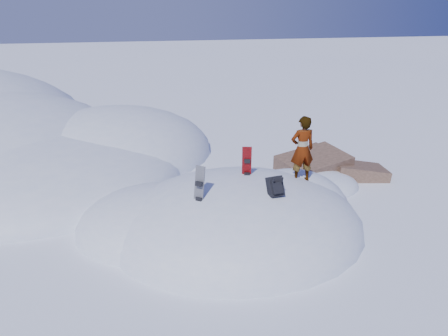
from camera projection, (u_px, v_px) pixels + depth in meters
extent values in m
plane|color=white|center=(238.00, 230.00, 12.09)|extent=(120.00, 120.00, 0.00)
ellipsoid|color=white|center=(238.00, 230.00, 12.09)|extent=(7.00, 6.00, 3.00)
ellipsoid|color=white|center=(157.00, 227.00, 12.22)|extent=(4.40, 4.00, 2.20)
ellipsoid|color=white|center=(290.00, 211.00, 13.16)|extent=(3.60, 3.20, 2.50)
ellipsoid|color=white|center=(42.00, 179.00, 15.52)|extent=(10.00, 9.00, 2.80)
ellipsoid|color=white|center=(115.00, 152.00, 18.28)|extent=(8.00, 8.00, 3.60)
ellipsoid|color=white|center=(52.00, 189.00, 14.70)|extent=(6.00, 5.00, 1.80)
cube|color=brown|center=(313.00, 173.00, 15.83)|extent=(2.82, 2.41, 1.62)
cube|color=brown|center=(358.00, 178.00, 15.84)|extent=(2.16, 1.80, 1.33)
cube|color=brown|center=(315.00, 163.00, 17.08)|extent=(2.08, 2.01, 1.10)
ellipsoid|color=white|center=(313.00, 187.00, 14.88)|extent=(3.20, 2.40, 1.00)
cube|color=#BE0A0F|center=(247.00, 169.00, 11.95)|extent=(0.30, 0.26, 1.37)
cube|color=black|center=(247.00, 161.00, 11.80)|extent=(0.19, 0.14, 0.12)
cube|color=black|center=(247.00, 175.00, 11.95)|extent=(0.19, 0.14, 0.12)
cube|color=black|center=(199.00, 193.00, 10.72)|extent=(0.36, 0.36, 1.37)
cube|color=black|center=(199.00, 184.00, 10.57)|extent=(0.20, 0.19, 0.12)
cube|color=black|center=(199.00, 199.00, 10.72)|extent=(0.20, 0.19, 0.12)
cube|color=black|center=(275.00, 186.00, 10.88)|extent=(0.43, 0.49, 0.56)
cube|color=black|center=(277.00, 188.00, 10.73)|extent=(0.28, 0.26, 0.30)
cylinder|color=black|center=(273.00, 184.00, 10.69)|extent=(0.04, 0.20, 0.38)
cylinder|color=black|center=(281.00, 183.00, 10.73)|extent=(0.04, 0.20, 0.38)
cube|color=black|center=(134.00, 256.00, 10.67)|extent=(0.78, 0.67, 0.18)
cube|color=black|center=(146.00, 248.00, 10.88)|extent=(0.41, 0.33, 0.12)
imported|color=slate|center=(302.00, 149.00, 12.04)|extent=(0.71, 0.48, 1.88)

